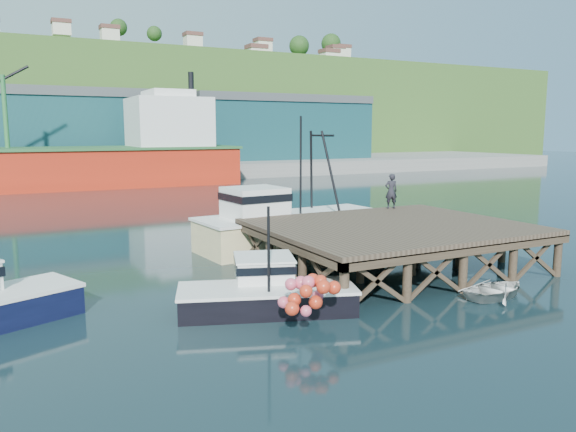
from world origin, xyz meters
TOP-DOWN VIEW (x-y plane):
  - ground at (0.00, 0.00)m, footprint 300.00×300.00m
  - wharf at (5.50, -0.19)m, footprint 12.00×10.00m
  - far_quay at (0.00, 70.00)m, footprint 160.00×40.00m
  - warehouse_mid at (0.00, 65.00)m, footprint 28.00×16.00m
  - warehouse_right at (30.00, 65.00)m, footprint 30.00×16.00m
  - cargo_ship at (-8.46, 48.00)m, footprint 55.50×10.00m
  - hillside at (0.00, 100.00)m, footprint 220.00×50.00m
  - boat_black at (-2.52, -3.08)m, footprint 6.81×5.65m
  - trawler at (3.34, 6.50)m, footprint 11.25×4.90m
  - dinghy at (6.25, -5.80)m, footprint 3.32×2.56m
  - dockworker at (8.79, 4.40)m, footprint 0.83×0.66m

SIDE VIEW (x-z plane):
  - ground at x=0.00m, z-range 0.00..0.00m
  - dinghy at x=6.25m, z-range 0.00..0.63m
  - boat_black at x=-2.52m, z-range -1.25..2.70m
  - far_quay at x=0.00m, z-range 0.00..2.00m
  - trawler at x=3.34m, z-range -2.15..5.17m
  - wharf at x=5.50m, z-range 0.63..3.25m
  - dockworker at x=8.79m, z-range 2.12..4.11m
  - cargo_ship at x=-8.46m, z-range -3.56..10.19m
  - warehouse_mid at x=0.00m, z-range 2.00..11.00m
  - warehouse_right at x=30.00m, z-range 2.00..11.00m
  - hillside at x=0.00m, z-range 0.00..22.00m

